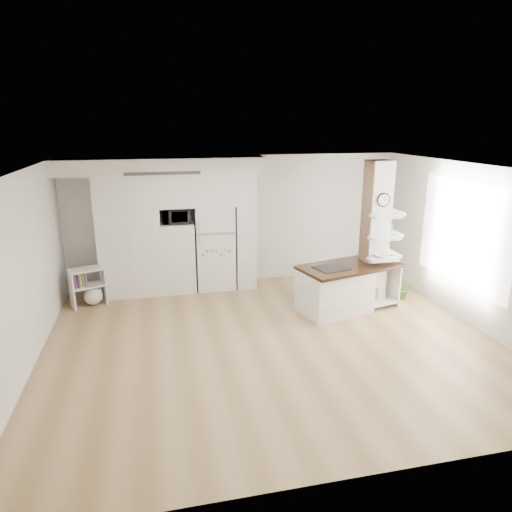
{
  "coord_description": "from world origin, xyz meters",
  "views": [
    {
      "loc": [
        -1.68,
        -6.37,
        3.34
      ],
      "look_at": [
        -0.04,
        0.9,
        1.16
      ],
      "focal_mm": 32.0,
      "sensor_mm": 36.0,
      "label": 1
    }
  ],
  "objects_px": {
    "refrigerator": "(214,247)",
    "floor_plant_a": "(404,288)",
    "bookshelf": "(90,289)",
    "kitchen_island": "(340,287)"
  },
  "relations": [
    {
      "from": "refrigerator",
      "to": "floor_plant_a",
      "type": "height_order",
      "value": "refrigerator"
    },
    {
      "from": "bookshelf",
      "to": "kitchen_island",
      "type": "bearing_deg",
      "value": -37.6
    },
    {
      "from": "refrigerator",
      "to": "floor_plant_a",
      "type": "relative_size",
      "value": 4.03
    },
    {
      "from": "kitchen_island",
      "to": "bookshelf",
      "type": "xyz_separation_m",
      "value": [
        -4.51,
        1.27,
        -0.13
      ]
    },
    {
      "from": "bookshelf",
      "to": "floor_plant_a",
      "type": "distance_m",
      "value": 6.06
    },
    {
      "from": "kitchen_island",
      "to": "floor_plant_a",
      "type": "bearing_deg",
      "value": -5.04
    },
    {
      "from": "refrigerator",
      "to": "kitchen_island",
      "type": "bearing_deg",
      "value": -40.34
    },
    {
      "from": "refrigerator",
      "to": "bookshelf",
      "type": "distance_m",
      "value": 2.56
    },
    {
      "from": "kitchen_island",
      "to": "floor_plant_a",
      "type": "height_order",
      "value": "kitchen_island"
    },
    {
      "from": "refrigerator",
      "to": "kitchen_island",
      "type": "relative_size",
      "value": 0.85
    }
  ]
}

